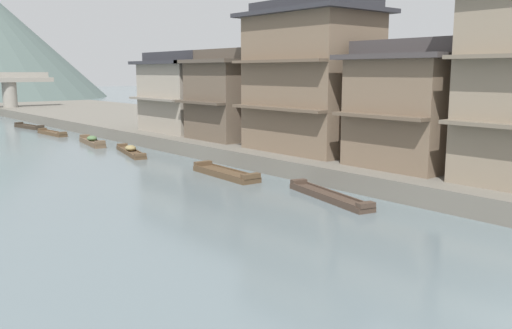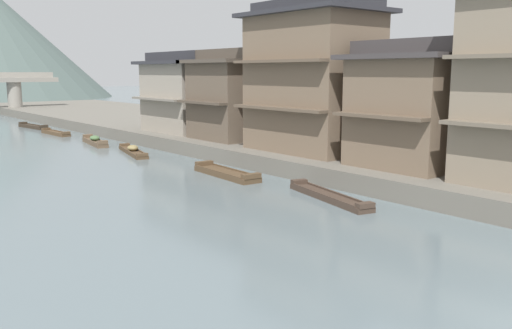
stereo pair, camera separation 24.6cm
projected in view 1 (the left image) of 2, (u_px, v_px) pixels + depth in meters
riverbank_right at (257, 135)px, 44.28m from camera, size 18.00×110.00×0.94m
boat_moored_nearest at (131, 151)px, 37.26m from camera, size 2.14×5.74×0.61m
boat_moored_third at (225, 173)px, 29.24m from camera, size 1.47×5.15×0.51m
boat_moored_far at (52, 133)px, 48.58m from camera, size 1.06×4.80×0.44m
boat_midriver_upstream at (29, 127)px, 54.26m from camera, size 1.49×5.07×0.47m
boat_upstream_distant at (92, 142)px, 42.03m from camera, size 1.60×5.10×0.70m
boat_crossing_west at (329, 196)px, 23.97m from camera, size 2.09×5.60×0.43m
house_waterfront_second at (413, 105)px, 26.59m from camera, size 5.89×5.95×6.14m
house_waterfront_tall at (311, 77)px, 31.74m from camera, size 5.93×8.07×8.74m
house_waterfront_narrow at (229, 95)px, 37.65m from camera, size 5.44×5.97×6.14m
house_waterfront_far at (180, 93)px, 42.29m from camera, size 5.21×7.42×6.14m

